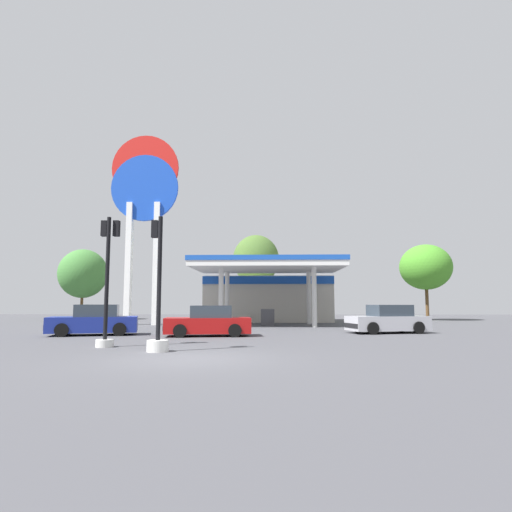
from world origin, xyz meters
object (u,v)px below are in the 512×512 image
station_pole_sign (144,201)px  car_2 (388,320)px  traffic_signal_0 (158,312)px  tree_1 (256,260)px  car_1 (208,322)px  tree_2 (426,267)px  car_0 (94,321)px  tree_0 (83,274)px  traffic_signal_1 (107,289)px

station_pole_sign → car_2: bearing=-26.7°
traffic_signal_0 → tree_1: tree_1 is taller
car_1 → tree_2: bearing=48.1°
traffic_signal_0 → tree_2: size_ratio=0.65×
car_0 → car_2: size_ratio=1.02×
car_2 → tree_2: bearing=64.5°
car_1 → car_0: bearing=176.0°
station_pole_sign → car_0: size_ratio=3.11×
tree_0 → tree_1: (15.64, 0.77, 1.28)m
tree_1 → station_pole_sign: bearing=-128.8°
tree_1 → tree_2: size_ratio=1.16×
tree_1 → car_1: bearing=-94.6°
car_0 → tree_2: size_ratio=0.65×
traffic_signal_1 → tree_2: 30.56m
tree_0 → tree_1: bearing=2.8°
station_pole_sign → car_1: 14.10m
station_pole_sign → tree_1: size_ratio=1.76×
traffic_signal_0 → car_0: bearing=125.3°
traffic_signal_0 → traffic_signal_1: size_ratio=0.94×
tree_0 → car_1: bearing=-52.7°
car_0 → car_1: 5.53m
station_pole_sign → traffic_signal_0: 18.67m
car_2 → tree_0: size_ratio=0.67×
car_2 → traffic_signal_1: size_ratio=0.93×
tree_0 → tree_2: bearing=-0.1°
traffic_signal_1 → tree_2: tree_2 is taller
traffic_signal_1 → tree_1: bearing=79.7°
car_1 → car_2: (8.84, 2.30, 0.01)m
station_pole_sign → tree_0: station_pole_sign is taller
traffic_signal_1 → tree_0: size_ratio=0.72×
car_1 → traffic_signal_1: size_ratio=0.90×
car_0 → car_1: (5.51, -0.39, -0.02)m
car_2 → traffic_signal_0: 12.93m
traffic_signal_1 → tree_0: tree_0 is taller
tree_1 → tree_0: bearing=-177.2°
traffic_signal_1 → tree_2: size_ratio=0.69×
car_2 → tree_1: bearing=113.2°
station_pole_sign → traffic_signal_1: size_ratio=2.95×
station_pole_sign → tree_0: (-8.02, 8.70, -4.61)m
car_1 → car_2: 9.13m
station_pole_sign → tree_2: size_ratio=2.04×
station_pole_sign → tree_0: 12.70m
car_1 → tree_2: size_ratio=0.62×
tree_0 → car_2: bearing=-35.3°
car_2 → tree_0: tree_0 is taller
car_0 → traffic_signal_0: (4.82, -6.80, 0.57)m
traffic_signal_0 → traffic_signal_1: (-2.19, 1.38, 0.79)m
traffic_signal_1 → tree_0: (-11.21, 23.53, 2.13)m
station_pole_sign → car_2: 18.55m
car_2 → tree_1: tree_1 is taller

